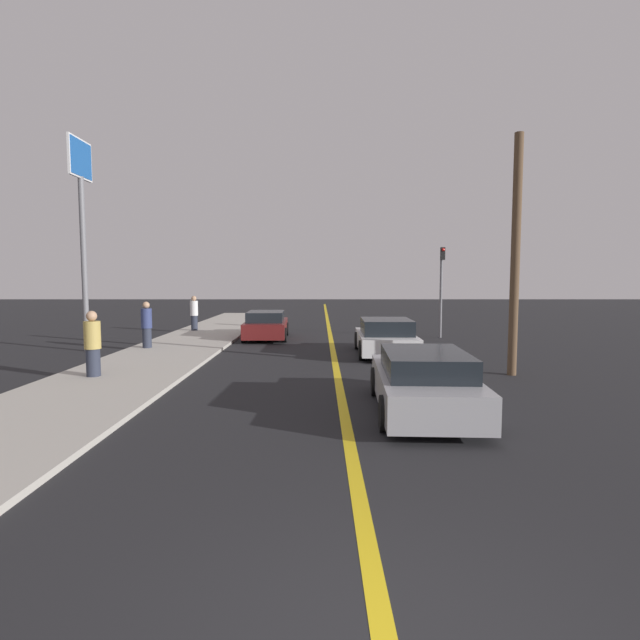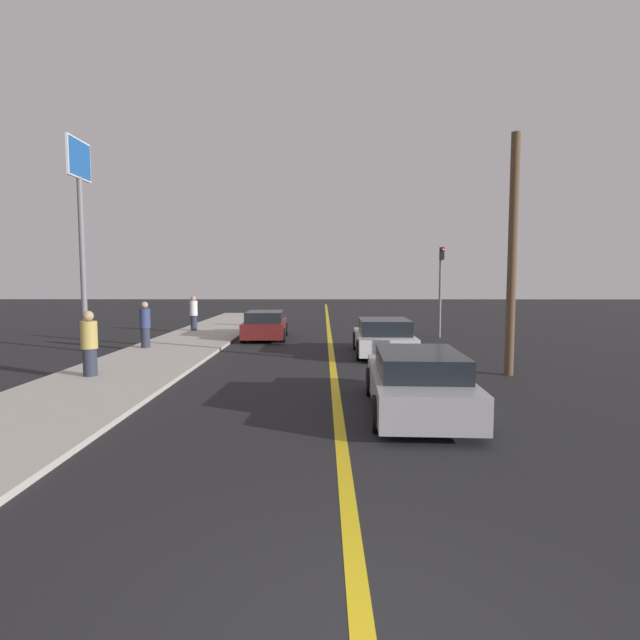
# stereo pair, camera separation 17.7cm
# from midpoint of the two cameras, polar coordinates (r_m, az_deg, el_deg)

# --- Properties ---
(road_center_line) EXTENTS (0.20, 60.00, 0.01)m
(road_center_line) POSITION_cam_midpoint_polar(r_m,az_deg,el_deg) (21.31, 1.38, -2.35)
(road_center_line) COLOR gold
(road_center_line) RESTS_ON ground_plane
(sidewalk_left) EXTENTS (3.46, 33.38, 0.11)m
(sidewalk_left) POSITION_cam_midpoint_polar(r_m,az_deg,el_deg) (20.71, -14.77, -2.56)
(sidewalk_left) COLOR #ADA89E
(sidewalk_left) RESTS_ON ground_plane
(car_near_right_lane) EXTENTS (2.05, 4.41, 1.24)m
(car_near_right_lane) POSITION_cam_midpoint_polar(r_m,az_deg,el_deg) (10.11, 11.56, -6.96)
(car_near_right_lane) COLOR #9E9EA3
(car_near_right_lane) RESTS_ON ground_plane
(car_ahead_center) EXTENTS (2.06, 4.06, 1.25)m
(car_ahead_center) POSITION_cam_midpoint_polar(r_m,az_deg,el_deg) (17.41, 7.57, -1.98)
(car_ahead_center) COLOR silver
(car_ahead_center) RESTS_ON ground_plane
(car_far_distant) EXTENTS (1.96, 4.03, 1.22)m
(car_far_distant) POSITION_cam_midpoint_polar(r_m,az_deg,el_deg) (21.94, -6.06, -0.61)
(car_far_distant) COLOR maroon
(car_far_distant) RESTS_ON ground_plane
(pedestrian_near_curb) EXTENTS (0.41, 0.41, 1.70)m
(pedestrian_near_curb) POSITION_cam_midpoint_polar(r_m,az_deg,el_deg) (14.23, -24.54, -2.49)
(pedestrian_near_curb) COLOR #282D3D
(pedestrian_near_curb) RESTS_ON sidewalk_left
(pedestrian_mid_group) EXTENTS (0.38, 0.38, 1.69)m
(pedestrian_mid_group) POSITION_cam_midpoint_polar(r_m,az_deg,el_deg) (19.31, -19.11, -0.52)
(pedestrian_mid_group) COLOR #282D3D
(pedestrian_mid_group) RESTS_ON sidewalk_left
(pedestrian_far_standing) EXTENTS (0.37, 0.37, 1.69)m
(pedestrian_far_standing) POSITION_cam_midpoint_polar(r_m,az_deg,el_deg) (25.11, -14.04, 0.77)
(pedestrian_far_standing) COLOR #282D3D
(pedestrian_far_standing) RESTS_ON sidewalk_left
(traffic_light) EXTENTS (0.18, 0.40, 4.00)m
(traffic_light) POSITION_cam_midpoint_polar(r_m,az_deg,el_deg) (22.76, 13.83, 4.18)
(traffic_light) COLOR slate
(traffic_light) RESTS_ON ground_plane
(roadside_sign) EXTENTS (0.20, 1.65, 7.56)m
(roadside_sign) POSITION_cam_midpoint_polar(r_m,az_deg,el_deg) (20.18, -25.49, 12.40)
(roadside_sign) COLOR slate
(roadside_sign) RESTS_ON ground_plane
(utility_pole) EXTENTS (0.24, 0.24, 6.49)m
(utility_pole) POSITION_cam_midpoint_polar(r_m,az_deg,el_deg) (14.49, 21.45, 6.82)
(utility_pole) COLOR brown
(utility_pole) RESTS_ON ground_plane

